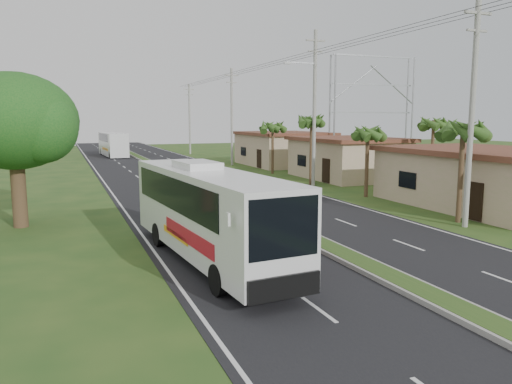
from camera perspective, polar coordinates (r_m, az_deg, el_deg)
name	(u,v)px	position (r m, az deg, el deg)	size (l,w,h in m)	color
ground	(336,253)	(20.21, 9.13, -6.95)	(180.00, 180.00, 0.00)	#26471A
road_asphalt	(202,189)	(38.45, -6.15, 0.39)	(14.00, 160.00, 0.02)	black
median_strip	(202,187)	(38.44, -6.15, 0.53)	(1.20, 160.00, 0.18)	gray
lane_edge_left	(112,193)	(37.28, -16.13, -0.16)	(0.12, 160.00, 0.01)	silver
lane_edge_right	(282,185)	(40.71, 2.99, 0.85)	(0.12, 160.00, 0.01)	silver
shop_near	(488,178)	(33.25, 24.96, 1.49)	(8.60, 12.60, 3.52)	tan
shop_mid	(347,158)	(45.71, 10.34, 3.89)	(7.60, 10.60, 3.67)	tan
shop_far	(283,148)	(58.05, 3.05, 5.00)	(8.60, 11.60, 3.82)	tan
palm_verge_a	(463,130)	(27.41, 22.61, 6.55)	(2.40, 2.40, 5.45)	#473321
palm_verge_b	(368,133)	(34.70, 12.66, 6.59)	(2.40, 2.40, 5.05)	#473321
palm_verge_c	(312,121)	(40.39, 6.37, 8.04)	(2.40, 2.40, 5.85)	#473321
palm_verge_d	(273,127)	(48.74, 1.92, 7.46)	(2.40, 2.40, 5.25)	#473321
palm_behind_shop	(434,124)	(42.00, 19.64, 7.36)	(2.40, 2.40, 5.65)	#473321
shade_tree	(12,125)	(26.86, -26.15, 6.93)	(6.30, 6.00, 7.54)	#473321
utility_pole_a	(472,111)	(26.34, 23.45, 8.49)	(1.60, 0.28, 11.00)	gray
utility_pole_b	(314,106)	(39.37, 6.66, 9.68)	(3.20, 0.28, 12.00)	gray
utility_pole_c	(232,116)	(57.79, -2.78, 8.70)	(1.60, 0.28, 11.00)	gray
utility_pole_d	(190,118)	(77.01, -7.60, 8.36)	(1.60, 0.28, 10.50)	gray
billboard_lattice	(372,105)	(56.67, 13.15, 9.67)	(10.18, 1.18, 12.07)	gray
coach_bus_main	(208,208)	(18.59, -5.56, -1.83)	(3.37, 11.55, 3.68)	silver
coach_bus_far	(113,143)	(74.52, -16.05, 5.40)	(3.11, 11.62, 3.35)	silver
motorcyclist	(282,225)	(21.06, 2.95, -3.74)	(2.06, 1.15, 2.48)	black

